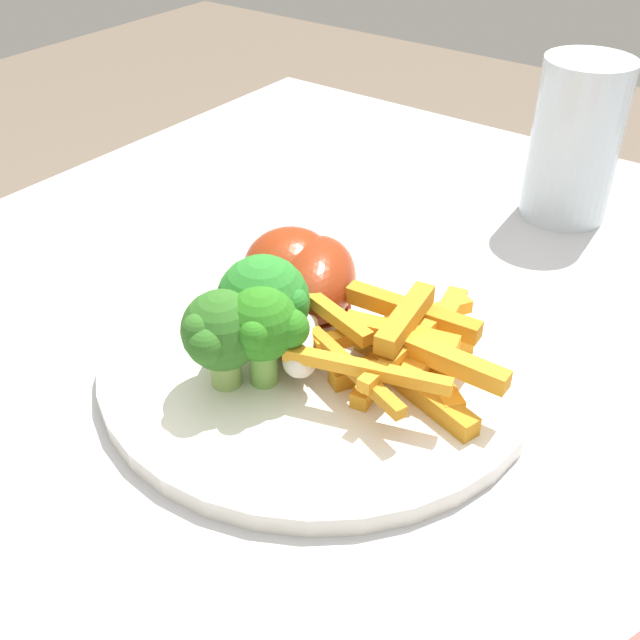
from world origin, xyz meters
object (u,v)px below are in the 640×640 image
Objects in this scene: dining_table at (315,593)px; water_glass at (576,141)px; broccoli_floret_back at (220,334)px; broccoli_floret_middle at (264,328)px; chicken_drumstick_near at (288,270)px; carrot_fries_pile at (406,348)px; dinner_plate at (320,355)px; broccoli_floret_front at (267,302)px; chicken_drumstick_far at (316,284)px.

dining_table is 0.38m from water_glass.
broccoli_floret_back is at bearing -92.99° from dining_table.
dining_table is 15.53× the size of broccoli_floret_middle.
chicken_drumstick_near is (-0.09, -0.09, 0.16)m from dining_table.
carrot_fries_pile is 1.14× the size of water_glass.
dinner_plate is at bearing 159.66° from broccoli_floret_back.
dining_table is at bearing -0.09° from water_glass.
broccoli_floret_front reaches higher than dinner_plate.
dinner_plate is 4.46× the size of broccoli_floret_back.
chicken_drumstick_near is 0.02m from chicken_drumstick_far.
broccoli_floret_front is 0.05m from chicken_drumstick_far.
broccoli_floret_back reaches higher than dinner_plate.
broccoli_floret_middle is 0.49× the size of water_glass.
carrot_fries_pile is at bearing 79.12° from chicken_drumstick_near.
broccoli_floret_back is 0.47× the size of chicken_drumstick_far.
water_glass is at bearing 170.90° from dinner_plate.
broccoli_floret_middle is at bearing -8.63° from water_glass.
broccoli_floret_front reaches higher than carrot_fries_pile.
broccoli_floret_back is at bearing -49.37° from broccoli_floret_middle.
carrot_fries_pile reaches higher than dining_table.
broccoli_floret_middle is 0.49× the size of chicken_drumstick_far.
dinner_plate is 0.05m from broccoli_floret_front.
dining_table is 0.20m from chicken_drumstick_near.
broccoli_floret_front is 0.30m from water_glass.
broccoli_floret_front is at bearing -122.35° from dining_table.
water_glass is at bearing 171.37° from broccoli_floret_middle.
water_glass is (-0.24, 0.09, 0.03)m from chicken_drumstick_near.
broccoli_floret_back is at bearing -47.29° from carrot_fries_pile.
dinner_plate is at bearing 40.47° from chicken_drumstick_far.
chicken_drumstick_near is at bearing -135.71° from dining_table.
carrot_fries_pile is 0.08m from chicken_drumstick_far.
water_glass reaches higher than dinner_plate.
dinner_plate is 1.84× the size of carrot_fries_pile.
broccoli_floret_middle reaches higher than dining_table.
water_glass reaches higher than broccoli_floret_front.
dining_table is 0.17m from carrot_fries_pile.
carrot_fries_pile is (-0.01, 0.05, 0.02)m from dinner_plate.
water_glass is (-0.32, 0.05, 0.01)m from broccoli_floret_middle.
chicken_drumstick_near is (-0.05, -0.03, -0.02)m from broccoli_floret_front.
broccoli_floret_front is at bearing -143.77° from broccoli_floret_middle.
water_glass is at bearing -177.94° from carrot_fries_pile.
broccoli_floret_middle is at bearing 29.92° from chicken_drumstick_near.
broccoli_floret_front is 0.08m from carrot_fries_pile.
broccoli_floret_middle is 1.03× the size of broccoli_floret_back.
water_glass is at bearing 167.83° from broccoli_floret_front.
chicken_drumstick_near is at bearing -100.88° from carrot_fries_pile.
broccoli_floret_front is at bearing 3.69° from chicken_drumstick_far.
water_glass reaches higher than broccoli_floret_back.
carrot_fries_pile is (-0.07, 0.08, -0.02)m from broccoli_floret_back.
carrot_fries_pile is at bearing 100.13° from dinner_plate.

